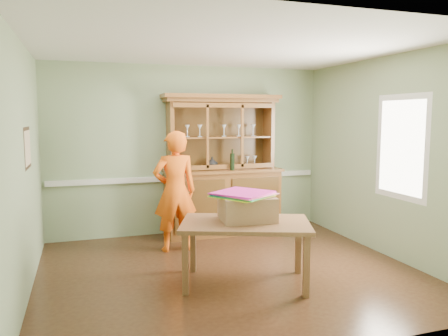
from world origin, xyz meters
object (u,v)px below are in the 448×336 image
object	(u,v)px
cardboard_box	(247,208)
china_hutch	(222,185)
person	(175,191)
dining_table	(246,229)

from	to	relation	value
cardboard_box	china_hutch	bearing A→B (deg)	79.66
china_hutch	person	size ratio (longest dim) A/B	1.32
cardboard_box	person	xyz separation A→B (m)	(-0.54, 1.41, -0.00)
dining_table	cardboard_box	distance (m)	0.24
china_hutch	cardboard_box	xyz separation A→B (m)	(-0.38, -2.09, 0.07)
dining_table	china_hutch	bearing A→B (deg)	99.72
dining_table	person	size ratio (longest dim) A/B	0.97
cardboard_box	dining_table	bearing A→B (deg)	-123.33
dining_table	cardboard_box	xyz separation A→B (m)	(0.05, 0.07, 0.22)
person	china_hutch	bearing A→B (deg)	-145.22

